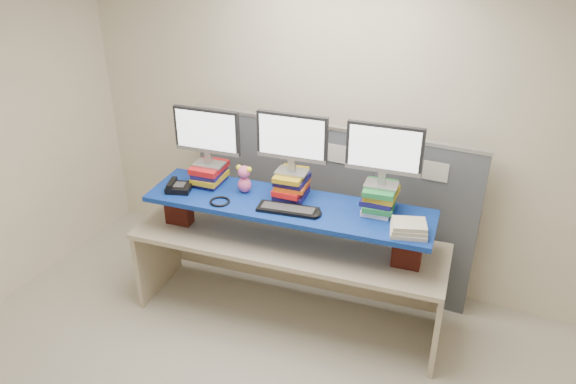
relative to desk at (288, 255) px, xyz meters
The scene contains 18 objects.
room 1.38m from the desk, 85.60° to the right, with size 5.00×4.00×2.80m.
cubicle_partition 0.67m from the desk, 82.39° to the left, with size 2.60×0.06×1.53m.
desk is the anchor object (origin of this frame).
brick_pier_left 0.99m from the desk, behind, with size 0.21×0.12×0.29m, color maroon.
brick_pier_right 0.99m from the desk, ahead, with size 0.21×0.12×0.29m, color maroon.
blue_board 0.46m from the desk, behind, with size 2.26×0.56×0.04m, color navy.
book_stack_left 0.93m from the desk, behind, with size 0.25×0.31×0.16m.
book_stack_center 0.60m from the desk, 101.51° to the left, with size 0.27×0.32×0.21m.
book_stack_right 0.91m from the desk, 15.22° to the left, with size 0.27×0.32×0.21m.
monitor_left 1.18m from the desk, behind, with size 0.56×0.18×0.48m.
monitor_center 0.97m from the desk, 99.99° to the left, with size 0.56×0.18×0.48m.
monitor_right 1.20m from the desk, 15.17° to the left, with size 0.56×0.18×0.48m.
keyboard 0.51m from the desk, 65.70° to the right, with size 0.48×0.22×0.03m.
mouse 0.58m from the desk, 17.43° to the right, with size 0.06×0.11×0.03m, color black.
desk_phone 1.05m from the desk, 169.25° to the right, with size 0.24×0.22×0.08m.
headset 0.73m from the desk, 156.98° to the right, with size 0.16×0.16×0.02m, color black.
plush_toy 0.72m from the desk, behind, with size 0.14×0.10×0.23m.
binder_stack 1.09m from the desk, ahead, with size 0.30×0.27×0.09m.
Camera 1 is at (1.49, -2.33, 3.21)m, focal length 35.00 mm.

